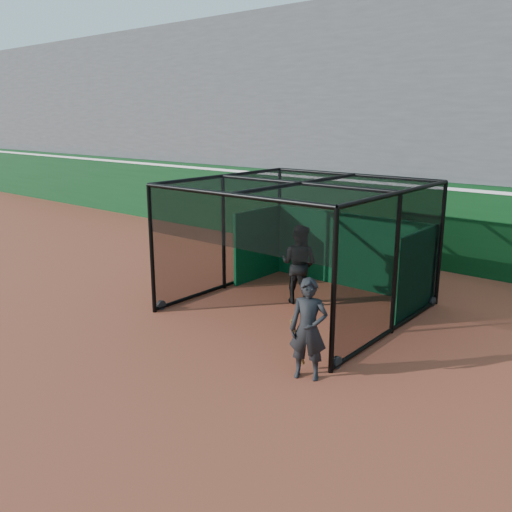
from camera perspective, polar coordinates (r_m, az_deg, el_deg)
The scene contains 6 objects.
ground at distance 10.79m, azimuth -8.32°, elevation -8.98°, with size 120.00×120.00×0.00m, color brown.
outfield_wall at distance 17.05m, azimuth 13.25°, elevation 4.00°, with size 50.00×0.50×2.50m.
grandstand at distance 20.24m, azimuth 18.77°, elevation 14.30°, with size 50.00×7.85×8.95m.
batting_cage at distance 12.16m, azimuth 4.62°, elevation 0.91°, with size 4.74×4.69×2.86m.
batter at distance 12.66m, azimuth 4.54°, elevation -0.85°, with size 0.91×0.71×1.87m, color black.
on_deck_player at distance 9.04m, azimuth 5.52°, elevation -7.69°, with size 0.75×0.63×1.73m.
Camera 1 is at (7.45, -6.54, 4.25)m, focal length 38.00 mm.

